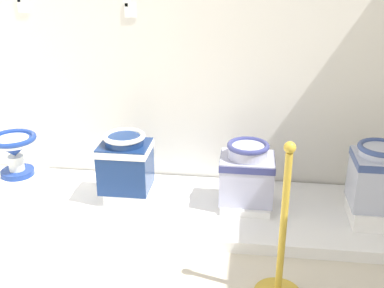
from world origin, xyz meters
TOP-DOWN VIEW (x-y plane):
  - wall_back at (2.07, 2.84)m, footprint 4.33×0.06m
  - display_platform at (2.07, 2.32)m, footprint 3.52×0.93m
  - plinth_block_slender_white at (0.76, 2.34)m, footprint 0.34×0.35m
  - antique_toilet_slender_white at (0.76, 2.34)m, footprint 0.35×0.35m
  - plinth_block_pale_glazed at (1.62, 2.35)m, footprint 0.28×0.30m
  - antique_toilet_pale_glazed at (1.62, 2.35)m, footprint 0.37×0.32m
  - plinth_block_squat_floral at (2.51, 2.37)m, footprint 0.35×0.38m
  - antique_toilet_squat_floral at (2.51, 2.37)m, footprint 0.39×0.32m
  - plinth_block_broad_patterned at (3.38, 2.26)m, footprint 0.29×0.36m
  - antique_toilet_broad_patterned at (3.38, 2.26)m, footprint 0.33×0.33m
  - info_placard_first at (0.75, 2.80)m, footprint 0.09×0.01m
  - info_placard_second at (1.59, 2.80)m, footprint 0.09×0.01m
  - stanchion_post_near_right at (2.72, 1.47)m, footprint 0.27×0.27m

SIDE VIEW (x-z plane):
  - display_platform at x=2.07m, z-range 0.00..0.08m
  - plinth_block_squat_floral at x=2.51m, z-range 0.08..0.13m
  - plinth_block_pale_glazed at x=1.62m, z-range 0.08..0.18m
  - plinth_block_broad_patterned at x=3.38m, z-range 0.08..0.21m
  - plinth_block_slender_white at x=0.76m, z-range 0.08..0.24m
  - stanchion_post_near_right at x=2.72m, z-range -0.22..0.74m
  - antique_toilet_squat_floral at x=2.51m, z-range 0.14..0.58m
  - antique_toilet_pale_glazed at x=1.62m, z-range 0.19..0.62m
  - antique_toilet_broad_patterned at x=3.38m, z-range 0.22..0.67m
  - antique_toilet_slender_white at x=0.76m, z-range 0.30..0.62m
  - info_placard_second at x=1.59m, z-range 1.38..1.49m
  - wall_back at x=2.07m, z-range 0.00..2.90m
  - info_placard_first at x=0.75m, z-range 1.40..1.51m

